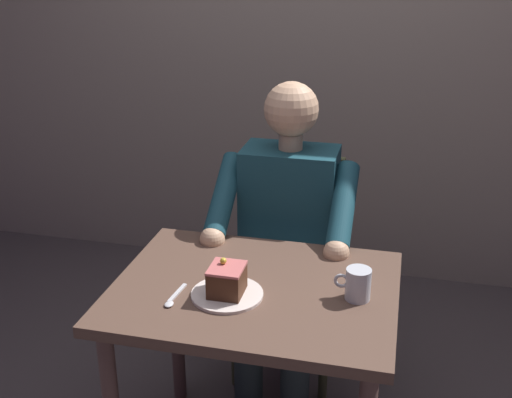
{
  "coord_description": "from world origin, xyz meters",
  "views": [
    {
      "loc": [
        -0.41,
        1.67,
        1.7
      ],
      "look_at": [
        0.02,
        -0.1,
        0.96
      ],
      "focal_mm": 44.48,
      "sensor_mm": 36.0,
      "label": 1
    }
  ],
  "objects_px": {
    "coffee_cup": "(358,284)",
    "dining_table": "(255,315)",
    "dessert_spoon": "(173,299)",
    "chair": "(292,255)",
    "cake_slice": "(227,280)",
    "seated_person": "(285,240)"
  },
  "relations": [
    {
      "from": "coffee_cup",
      "to": "dining_table",
      "type": "bearing_deg",
      "value": -0.13
    },
    {
      "from": "dining_table",
      "to": "dessert_spoon",
      "type": "relative_size",
      "value": 6.1
    },
    {
      "from": "coffee_cup",
      "to": "dessert_spoon",
      "type": "height_order",
      "value": "coffee_cup"
    },
    {
      "from": "chair",
      "to": "cake_slice",
      "type": "xyz_separation_m",
      "value": [
        0.07,
        0.74,
        0.28
      ]
    },
    {
      "from": "seated_person",
      "to": "dessert_spoon",
      "type": "xyz_separation_m",
      "value": [
        0.22,
        0.63,
        0.07
      ]
    },
    {
      "from": "chair",
      "to": "seated_person",
      "type": "height_order",
      "value": "seated_person"
    },
    {
      "from": "coffee_cup",
      "to": "dessert_spoon",
      "type": "bearing_deg",
      "value": 14.43
    },
    {
      "from": "seated_person",
      "to": "cake_slice",
      "type": "xyz_separation_m",
      "value": [
        0.07,
        0.57,
        0.12
      ]
    },
    {
      "from": "dining_table",
      "to": "seated_person",
      "type": "distance_m",
      "value": 0.49
    },
    {
      "from": "seated_person",
      "to": "cake_slice",
      "type": "relative_size",
      "value": 11.16
    },
    {
      "from": "chair",
      "to": "coffee_cup",
      "type": "relative_size",
      "value": 8.06
    },
    {
      "from": "cake_slice",
      "to": "dessert_spoon",
      "type": "relative_size",
      "value": 0.77
    },
    {
      "from": "seated_person",
      "to": "dessert_spoon",
      "type": "relative_size",
      "value": 8.62
    },
    {
      "from": "seated_person",
      "to": "cake_slice",
      "type": "height_order",
      "value": "seated_person"
    },
    {
      "from": "dessert_spoon",
      "to": "dining_table",
      "type": "bearing_deg",
      "value": -147.74
    },
    {
      "from": "cake_slice",
      "to": "seated_person",
      "type": "bearing_deg",
      "value": -96.8
    },
    {
      "from": "coffee_cup",
      "to": "dessert_spoon",
      "type": "relative_size",
      "value": 0.77
    },
    {
      "from": "seated_person",
      "to": "dessert_spoon",
      "type": "distance_m",
      "value": 0.67
    },
    {
      "from": "seated_person",
      "to": "dessert_spoon",
      "type": "bearing_deg",
      "value": 70.93
    },
    {
      "from": "chair",
      "to": "dessert_spoon",
      "type": "relative_size",
      "value": 6.22
    },
    {
      "from": "cake_slice",
      "to": "dessert_spoon",
      "type": "distance_m",
      "value": 0.17
    },
    {
      "from": "seated_person",
      "to": "coffee_cup",
      "type": "relative_size",
      "value": 11.17
    }
  ]
}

